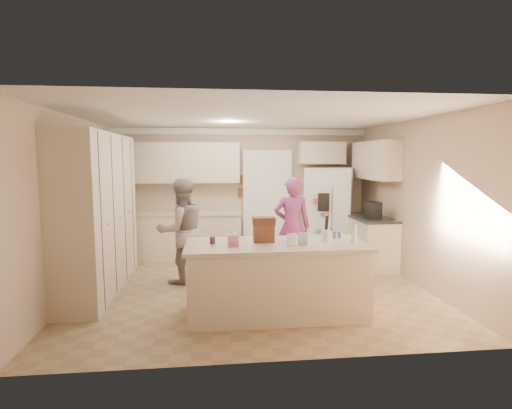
{
  "coord_description": "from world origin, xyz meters",
  "views": [
    {
      "loc": [
        -0.6,
        -5.97,
        1.98
      ],
      "look_at": [
        0.1,
        0.35,
        1.25
      ],
      "focal_mm": 28.0,
      "sensor_mm": 36.0,
      "label": 1
    }
  ],
  "objects": [
    {
      "name": "wall_front",
      "position": [
        0.0,
        -2.31,
        1.3
      ],
      "size": [
        5.2,
        0.02,
        2.6
      ],
      "primitive_type": "cube",
      "color": "#C0A78C",
      "rests_on": "ground"
    },
    {
      "name": "right_base_cab",
      "position": [
        2.3,
        1.0,
        0.44
      ],
      "size": [
        0.6,
        1.2,
        0.88
      ],
      "primitive_type": "cube",
      "color": "beige",
      "rests_on": "floor"
    },
    {
      "name": "wall_frame_upper",
      "position": [
        0.02,
        2.27,
        1.55
      ],
      "size": [
        0.15,
        0.02,
        0.2
      ],
      "primitive_type": "cube",
      "color": "brown",
      "rests_on": "wall_back"
    },
    {
      "name": "floor",
      "position": [
        0.0,
        0.0,
        -0.01
      ],
      "size": [
        5.2,
        4.6,
        0.02
      ],
      "primitive_type": "cube",
      "color": "#957D56",
      "rests_on": "ground"
    },
    {
      "name": "over_fridge_cab",
      "position": [
        1.65,
        2.12,
        2.1
      ],
      "size": [
        0.95,
        0.35,
        0.45
      ],
      "primitive_type": "cube",
      "color": "beige",
      "rests_on": "wall_back"
    },
    {
      "name": "greeting_card_b",
      "position": [
        0.5,
        -1.25,
        1.01
      ],
      "size": [
        0.12,
        0.05,
        0.16
      ],
      "primitive_type": "cube",
      "rotation": [
        0.15,
        0.0,
        -0.1
      ],
      "color": "silver",
      "rests_on": "island_top"
    },
    {
      "name": "wall_left",
      "position": [
        -2.61,
        0.0,
        1.3
      ],
      "size": [
        0.02,
        4.6,
        2.6
      ],
      "primitive_type": "cube",
      "color": "#C0A78C",
      "rests_on": "ground"
    },
    {
      "name": "back_upper_cab",
      "position": [
        -1.15,
        2.12,
        1.9
      ],
      "size": [
        2.2,
        0.35,
        0.8
      ],
      "primitive_type": "cube",
      "color": "beige",
      "rests_on": "wall_back"
    },
    {
      "name": "coffee_maker",
      "position": [
        2.25,
        0.8,
        1.07
      ],
      "size": [
        0.22,
        0.28,
        0.3
      ],
      "primitive_type": "cube",
      "color": "black",
      "rests_on": "right_countertop"
    },
    {
      "name": "fridge_handle_r",
      "position": [
        1.8,
        1.45,
        1.05
      ],
      "size": [
        0.02,
        0.02,
        0.85
      ],
      "primitive_type": "cylinder",
      "color": "silver",
      "rests_on": "refrigerator"
    },
    {
      "name": "tissue_plume",
      "position": [
        -0.35,
        -1.2,
        1.1
      ],
      "size": [
        0.08,
        0.08,
        0.08
      ],
      "primitive_type": "cone",
      "color": "white",
      "rests_on": "tissue_box"
    },
    {
      "name": "island_base",
      "position": [
        0.2,
        -1.1,
        0.44
      ],
      "size": [
        2.2,
        0.9,
        0.88
      ],
      "primitive_type": "cube",
      "color": "beige",
      "rests_on": "floor"
    },
    {
      "name": "right_upper_cab",
      "position": [
        2.43,
        1.2,
        1.95
      ],
      "size": [
        0.35,
        1.5,
        0.7
      ],
      "primitive_type": "cube",
      "color": "beige",
      "rests_on": "wall_right"
    },
    {
      "name": "island_top",
      "position": [
        0.2,
        -1.1,
        0.9
      ],
      "size": [
        2.28,
        0.96,
        0.05
      ],
      "primitive_type": "cube",
      "color": "#BEB19E",
      "rests_on": "island_base"
    },
    {
      "name": "wall_back",
      "position": [
        0.0,
        2.31,
        1.3
      ],
      "size": [
        5.2,
        0.02,
        2.6
      ],
      "primitive_type": "cube",
      "color": "#C0A78C",
      "rests_on": "ground"
    },
    {
      "name": "tissue_box",
      "position": [
        -0.35,
        -1.2,
        1.0
      ],
      "size": [
        0.13,
        0.13,
        0.14
      ],
      "primitive_type": "cube",
      "color": "pink",
      "rests_on": "island_top"
    },
    {
      "name": "refrigerator",
      "position": [
        1.75,
        1.82,
        0.9
      ],
      "size": [
        1.11,
        1.0,
        1.8
      ],
      "primitive_type": "cube",
      "rotation": [
        0.0,
        0.0,
        -0.42
      ],
      "color": "white",
      "rests_on": "floor"
    },
    {
      "name": "teen_girl",
      "position": [
        0.74,
        0.58,
        0.84
      ],
      "size": [
        0.66,
        0.48,
        1.68
      ],
      "primitive_type": "imported",
      "rotation": [
        0.0,
        0.0,
        3.0
      ],
      "color": "#A04388",
      "rests_on": "floor"
    },
    {
      "name": "fridge_dispenser",
      "position": [
        1.53,
        1.45,
        1.15
      ],
      "size": [
        0.22,
        0.03,
        0.35
      ],
      "primitive_type": "cube",
      "color": "black",
      "rests_on": "refrigerator"
    },
    {
      "name": "greeting_card_a",
      "position": [
        0.35,
        -1.3,
        1.01
      ],
      "size": [
        0.12,
        0.06,
        0.16
      ],
      "primitive_type": "cube",
      "rotation": [
        0.15,
        0.0,
        0.2
      ],
      "color": "white",
      "rests_on": "island_top"
    },
    {
      "name": "back_countertop",
      "position": [
        -1.15,
        1.99,
        0.9
      ],
      "size": [
        2.24,
        0.63,
        0.04
      ],
      "primitive_type": "cube",
      "color": "#BEB19E",
      "rests_on": "back_base_cab"
    },
    {
      "name": "pantry_bank",
      "position": [
        -2.3,
        0.2,
        1.18
      ],
      "size": [
        0.6,
        2.6,
        2.35
      ],
      "primitive_type": "cube",
      "color": "beige",
      "rests_on": "floor"
    },
    {
      "name": "crown_back",
      "position": [
        0.0,
        2.26,
        2.53
      ],
      "size": [
        5.2,
        0.08,
        0.12
      ],
      "primitive_type": "cube",
      "color": "white",
      "rests_on": "wall_back"
    },
    {
      "name": "doorway_opening",
      "position": [
        0.55,
        2.28,
        1.05
      ],
      "size": [
        0.9,
        0.06,
        2.1
      ],
      "primitive_type": "cube",
      "color": "black",
      "rests_on": "floor"
    },
    {
      "name": "dollhouse_roof",
      "position": [
        0.05,
        -1.0,
        1.2
      ],
      "size": [
        0.28,
        0.2,
        0.1
      ],
      "primitive_type": "cube",
      "color": "#592D1E",
      "rests_on": "dollhouse_body"
    },
    {
      "name": "doorway_casing",
      "position": [
        0.55,
        2.24,
        1.05
      ],
      "size": [
        1.02,
        0.03,
        2.22
      ],
      "primitive_type": "cube",
      "color": "white",
      "rests_on": "floor"
    },
    {
      "name": "fridge_magnets",
      "position": [
        1.75,
        1.46,
        0.9
      ],
      "size": [
        0.76,
        0.02,
        1.44
      ],
      "primitive_type": null,
      "color": "tan",
      "rests_on": "refrigerator"
    },
    {
      "name": "shaker_pepper",
      "position": [
        1.09,
        -0.88,
        0.97
      ],
      "size": [
        0.05,
        0.05,
        0.09
      ],
      "primitive_type": "cylinder",
      "color": "#456B9C",
      "rests_on": "island_top"
    },
    {
      "name": "shaker_salt",
      "position": [
        1.02,
        -0.88,
        0.97
      ],
      "size": [
        0.05,
        0.05,
        0.09
      ],
      "primitive_type": "cylinder",
      "color": "#456B9C",
      "rests_on": "island_top"
    },
    {
      "name": "wall_right",
      "position": [
        2.61,
        0.0,
        1.3
      ],
      "size": [
        0.02,
        4.6,
        2.6
      ],
      "primitive_type": "cube",
      "color": "#C0A78C",
      "rests_on": "ground"
    },
    {
      "name": "water_bottle",
      "position": [
        1.15,
        -1.25,
        1.04
      ],
      "size": [
        0.07,
        0.07,
        0.24
      ],
      "primitive_type": "cylinder",
      "color": "silver",
      "rests_on": "island_top"
    },
    {
      "name": "utensil_crock",
      "position": [
        0.85,
        -1.05,
        1.0
      ],
      "size": [
        0.13,
        0.13,
        0.15
      ],
      "primitive_type": "cylinder",
      "color": "white",
      "rests_on": "island_top"
    },
    {
      "name": "ceiling",
      "position": [
        0.0,
        0.0,
        2.61
      ],
      "size": [
        5.2,
        4.6,
        0.02
      ],
      "primitive_type": "cube",
      "color": "white",
      "rests_on": "wall_back"
    },
    {
      "name": "wall_frame_lower",
      "position": [
        0.02,
        2.27,
        1.28
      ],
      "size": [
        0.15,
        0.02,
        0.2
      ],
      "primitive_type": "cube",
      "color": "brown",
      "rests_on": "wall_back"
    },
    {
      "name": "fridge_seam",
      "position": [
        1.75,
        1.46,
        0.9
      ],
      "size": [
        0.02,
        0.02,
        1.78
      ],
      "primitive_type": "cube",
      "color": "gray",
      "rests_on": "refrigerator"
    },
    {
      "name": "jam_jar",
      "position": [
        -0.6,
        -1.05,
        0.97
      ],
      "size": [
        0.07,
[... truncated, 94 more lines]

